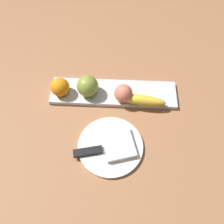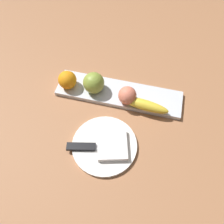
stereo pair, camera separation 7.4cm
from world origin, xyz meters
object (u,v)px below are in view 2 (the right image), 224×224
(knife, at_px, (86,147))
(orange_near_apple, at_px, (67,80))
(fruit_tray, at_px, (119,95))
(peach, at_px, (127,95))
(folded_napkin, at_px, (112,145))
(banana, at_px, (144,105))
(apple, at_px, (94,83))
(dinner_plate, at_px, (104,145))

(knife, bearing_deg, orange_near_apple, 108.85)
(fruit_tray, distance_m, peach, 0.06)
(orange_near_apple, xyz_separation_m, folded_napkin, (0.21, -0.19, -0.03))
(orange_near_apple, relative_size, knife, 0.36)
(orange_near_apple, bearing_deg, banana, -6.18)
(apple, height_order, banana, apple)
(dinner_plate, relative_size, folded_napkin, 2.06)
(fruit_tray, bearing_deg, peach, -35.57)
(fruit_tray, relative_size, banana, 2.70)
(orange_near_apple, bearing_deg, dinner_plate, -46.19)
(banana, distance_m, folded_napkin, 0.18)
(apple, xyz_separation_m, peach, (0.12, -0.02, -0.01))
(banana, xyz_separation_m, folded_napkin, (-0.07, -0.16, -0.01))
(orange_near_apple, bearing_deg, folded_napkin, -42.45)
(dinner_plate, bearing_deg, folded_napkin, 0.00)
(orange_near_apple, relative_size, dinner_plate, 0.32)
(fruit_tray, relative_size, folded_napkin, 4.50)
(apple, bearing_deg, folded_napkin, -59.87)
(fruit_tray, xyz_separation_m, folded_napkin, (0.03, -0.20, 0.01))
(orange_near_apple, xyz_separation_m, knife, (0.13, -0.22, -0.03))
(dinner_plate, bearing_deg, peach, 78.78)
(apple, bearing_deg, fruit_tray, 2.96)
(apple, distance_m, folded_napkin, 0.23)
(apple, height_order, orange_near_apple, apple)
(apple, xyz_separation_m, orange_near_apple, (-0.10, -0.01, -0.00))
(banana, distance_m, orange_near_apple, 0.28)
(apple, xyz_separation_m, dinner_plate, (0.09, -0.20, -0.05))
(peach, xyz_separation_m, dinner_plate, (-0.04, -0.18, -0.04))
(folded_napkin, bearing_deg, apple, 120.13)
(fruit_tray, bearing_deg, dinner_plate, -90.00)
(peach, distance_m, folded_napkin, 0.18)
(fruit_tray, distance_m, folded_napkin, 0.20)
(banana, bearing_deg, dinner_plate, 65.32)
(fruit_tray, distance_m, knife, 0.23)
(apple, height_order, folded_napkin, apple)
(apple, relative_size, orange_near_apple, 1.15)
(dinner_plate, distance_m, folded_napkin, 0.03)
(peach, relative_size, knife, 0.35)
(banana, relative_size, folded_napkin, 1.67)
(banana, relative_size, peach, 2.65)
(banana, height_order, dinner_plate, banana)
(banana, distance_m, peach, 0.07)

